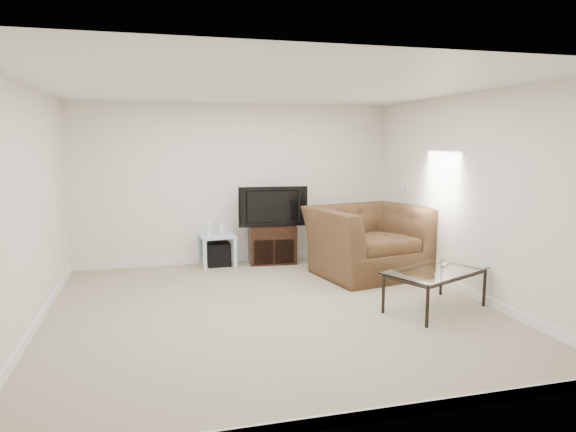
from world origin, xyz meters
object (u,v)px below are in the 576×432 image
object	(u,v)px
side_table	(217,250)
recliner	(368,229)
coffee_table	(435,290)
tv_stand	(272,244)
television	(272,206)
subwoofer	(219,254)

from	to	relation	value
side_table	recliner	distance (m)	2.35
coffee_table	tv_stand	bearing A→B (deg)	115.01
side_table	recliner	world-z (taller)	recliner
recliner	television	bearing A→B (deg)	126.77
tv_stand	television	distance (m)	0.61
subwoofer	recliner	distance (m)	2.35
tv_stand	subwoofer	distance (m)	0.86
side_table	coffee_table	bearing A→B (deg)	-51.85
side_table	television	bearing A→B (deg)	-1.97
television	recliner	world-z (taller)	recliner
television	side_table	world-z (taller)	television
tv_stand	coffee_table	distance (m)	3.03
recliner	coffee_table	bearing A→B (deg)	-97.67
subwoofer	coffee_table	bearing A→B (deg)	-52.46
television	side_table	xyz separation A→B (m)	(-0.87, 0.03, -0.67)
television	subwoofer	distance (m)	1.12
side_table	coffee_table	xyz separation A→B (m)	(2.15, -2.74, -0.02)
side_table	subwoofer	size ratio (longest dim) A/B	1.47
subwoofer	recliner	xyz separation A→B (m)	(2.02, -1.10, 0.49)
side_table	coffee_table	size ratio (longest dim) A/B	0.44
tv_stand	television	size ratio (longest dim) A/B	0.72
tv_stand	subwoofer	size ratio (longest dim) A/B	2.07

